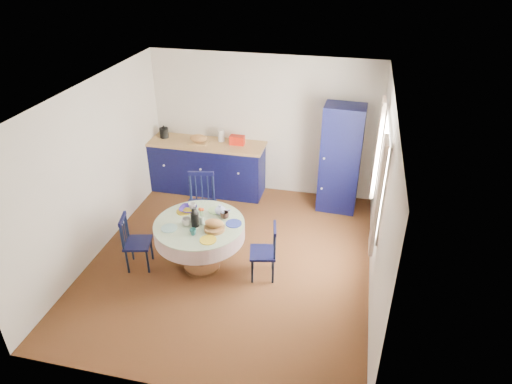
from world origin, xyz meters
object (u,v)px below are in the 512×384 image
at_px(mug_d, 192,206).
at_px(chair_right, 265,251).
at_px(pantry_cabinet, 340,159).
at_px(dining_table, 200,231).
at_px(cobalt_bowl, 188,209).
at_px(kitchen_counter, 206,166).
at_px(mug_b, 193,232).
at_px(mug_a, 187,222).
at_px(chair_left, 135,242).
at_px(mug_c, 225,215).
at_px(chair_far, 201,204).

bearing_deg(mug_d, chair_right, -14.91).
bearing_deg(chair_right, mug_d, -116.56).
xyz_separation_m(pantry_cabinet, chair_right, (-0.84, -2.08, -0.51)).
height_order(pantry_cabinet, dining_table, pantry_cabinet).
height_order(pantry_cabinet, cobalt_bowl, pantry_cabinet).
height_order(kitchen_counter, mug_b, kitchen_counter).
xyz_separation_m(mug_a, mug_d, (-0.06, 0.39, 0.00)).
height_order(chair_left, mug_c, mug_c).
bearing_deg(dining_table, mug_b, -88.78).
height_order(mug_b, mug_d, mug_d).
height_order(dining_table, cobalt_bowl, dining_table).
height_order(kitchen_counter, chair_right, kitchen_counter).
height_order(kitchen_counter, dining_table, kitchen_counter).
height_order(pantry_cabinet, chair_far, pantry_cabinet).
bearing_deg(cobalt_bowl, mug_d, 43.45).
height_order(dining_table, mug_a, dining_table).
bearing_deg(mug_a, chair_far, 98.15).
distance_m(pantry_cabinet, mug_c, 2.39).
xyz_separation_m(mug_c, mug_d, (-0.51, 0.11, 0.00)).
xyz_separation_m(chair_far, mug_c, (0.59, -0.68, 0.30)).
distance_m(chair_far, mug_b, 1.23).
distance_m(chair_far, mug_c, 0.95).
distance_m(chair_left, chair_far, 1.24).
bearing_deg(kitchen_counter, chair_far, -74.92).
height_order(dining_table, mug_b, dining_table).
bearing_deg(dining_table, chair_far, 108.37).
bearing_deg(mug_a, cobalt_bowl, 107.48).
bearing_deg(dining_table, mug_c, 34.47).
relative_size(dining_table, mug_d, 11.14).
bearing_deg(kitchen_counter, cobalt_bowl, -78.72).
relative_size(chair_right, mug_d, 7.39).
bearing_deg(mug_b, cobalt_bowl, 116.60).
bearing_deg(mug_d, chair_left, -144.79).
bearing_deg(mug_c, pantry_cabinet, 52.40).
bearing_deg(dining_table, pantry_cabinet, 50.07).
bearing_deg(dining_table, mug_d, 124.10).
bearing_deg(mug_a, mug_d, 98.33).
relative_size(kitchen_counter, mug_b, 23.92).
relative_size(mug_b, mug_c, 0.74).
bearing_deg(pantry_cabinet, mug_b, -123.64).
height_order(mug_a, mug_b, mug_a).
bearing_deg(kitchen_counter, pantry_cabinet, -2.48).
bearing_deg(mug_d, mug_a, -81.67).
xyz_separation_m(mug_b, mug_d, (-0.22, 0.59, 0.01)).
relative_size(pantry_cabinet, mug_b, 20.66).
relative_size(chair_far, chair_right, 1.20).
relative_size(mug_d, cobalt_bowl, 0.46).
relative_size(chair_left, mug_a, 6.38).
bearing_deg(mug_d, pantry_cabinet, 42.12).
distance_m(chair_left, mug_d, 0.94).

